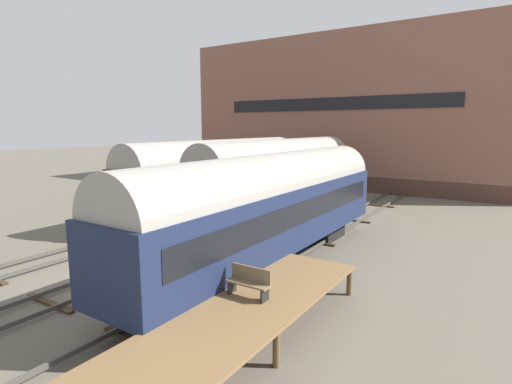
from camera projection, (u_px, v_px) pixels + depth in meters
name	position (u px, v px, depth m)	size (l,w,h in m)	color
ground_plane	(121.00, 278.00, 16.49)	(200.00, 200.00, 0.00)	#60594C
track_left	(59.00, 256.00, 18.87)	(2.60, 60.00, 0.26)	#4C4742
track_middle	(121.00, 275.00, 16.47)	(2.60, 60.00, 0.26)	#4C4742
track_right	(203.00, 300.00, 14.07)	(2.60, 60.00, 0.26)	#4C4742
train_car_navy	(271.00, 203.00, 17.47)	(3.03, 17.23, 5.05)	black
train_car_green	(282.00, 173.00, 27.13)	(3.03, 17.17, 5.38)	black
train_car_maroon	(223.00, 171.00, 28.86)	(3.10, 17.77, 5.29)	black
station_platform	(236.00, 317.00, 10.94)	(2.88, 11.05, 1.10)	brown
bench	(249.00, 281.00, 12.02)	(1.40, 0.40, 0.91)	brown
warehouse_building	(355.00, 114.00, 44.54)	(33.13, 13.84, 15.25)	#4F342A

